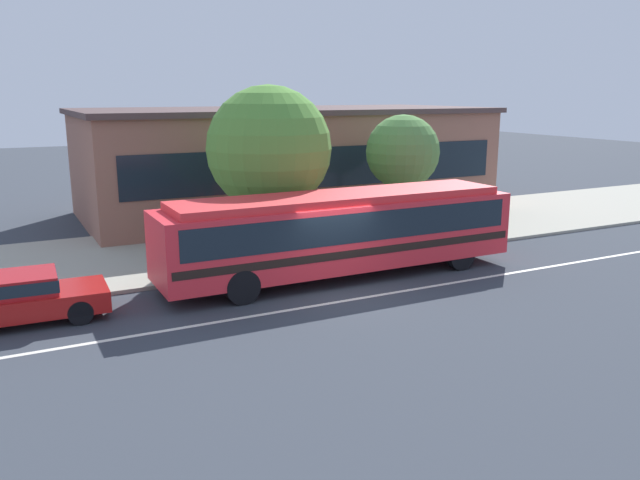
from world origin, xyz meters
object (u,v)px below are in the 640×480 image
object	(u,v)px
sedan_behind_bus	(10,297)
street_tree_near_stop	(269,149)
bus_stop_sign	(415,209)
pedestrian_waiting_near_sign	(373,220)
transit_bus	(341,229)
street_tree_mid_block	(403,152)

from	to	relation	value
sedan_behind_bus	street_tree_near_stop	world-z (taller)	street_tree_near_stop
bus_stop_sign	pedestrian_waiting_near_sign	bearing A→B (deg)	146.05
transit_bus	sedan_behind_bus	bearing A→B (deg)	179.33
bus_stop_sign	street_tree_mid_block	xyz separation A→B (m)	(1.17, 2.64, 1.82)
transit_bus	bus_stop_sign	world-z (taller)	transit_bus
pedestrian_waiting_near_sign	street_tree_mid_block	distance (m)	3.80
pedestrian_waiting_near_sign	street_tree_near_stop	xyz separation A→B (m)	(-3.83, 0.79, 2.76)
transit_bus	bus_stop_sign	xyz separation A→B (m)	(4.13, 1.78, 0.03)
transit_bus	bus_stop_sign	size ratio (longest dim) A/B	5.08
pedestrian_waiting_near_sign	bus_stop_sign	bearing A→B (deg)	-33.95
sedan_behind_bus	street_tree_mid_block	xyz separation A→B (m)	(14.89, 4.30, 2.70)
transit_bus	street_tree_near_stop	world-z (taller)	street_tree_near_stop
pedestrian_waiting_near_sign	street_tree_mid_block	xyz separation A→B (m)	(2.47, 1.77, 2.29)
bus_stop_sign	street_tree_near_stop	xyz separation A→B (m)	(-5.12, 1.66, 2.28)
sedan_behind_bus	bus_stop_sign	bearing A→B (deg)	6.92
street_tree_near_stop	street_tree_mid_block	world-z (taller)	street_tree_near_stop
pedestrian_waiting_near_sign	bus_stop_sign	xyz separation A→B (m)	(1.30, -0.87, 0.48)
transit_bus	street_tree_mid_block	xyz separation A→B (m)	(5.30, 4.42, 1.84)
sedan_behind_bus	pedestrian_waiting_near_sign	distance (m)	12.69
street_tree_mid_block	pedestrian_waiting_near_sign	bearing A→B (deg)	-144.38
sedan_behind_bus	bus_stop_sign	xyz separation A→B (m)	(13.72, 1.67, 0.89)
pedestrian_waiting_near_sign	street_tree_mid_block	size ratio (longest dim) A/B	0.36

